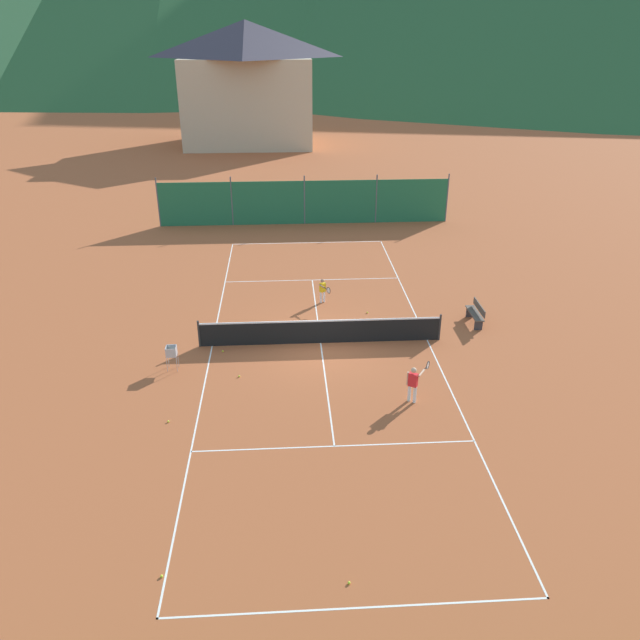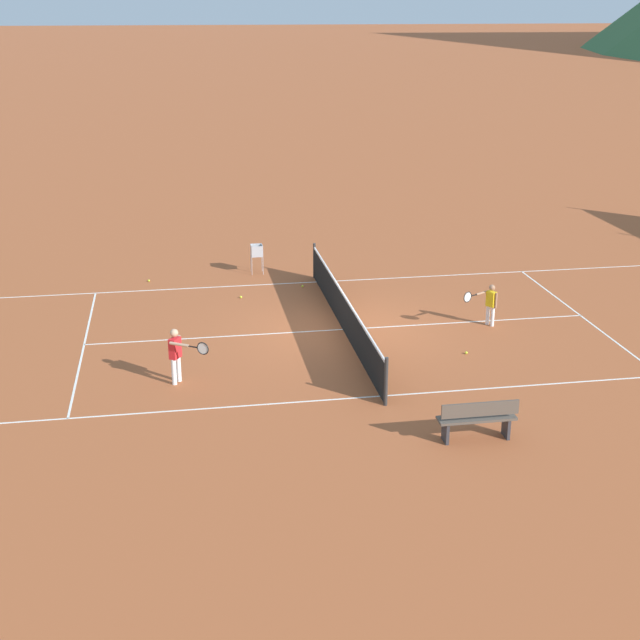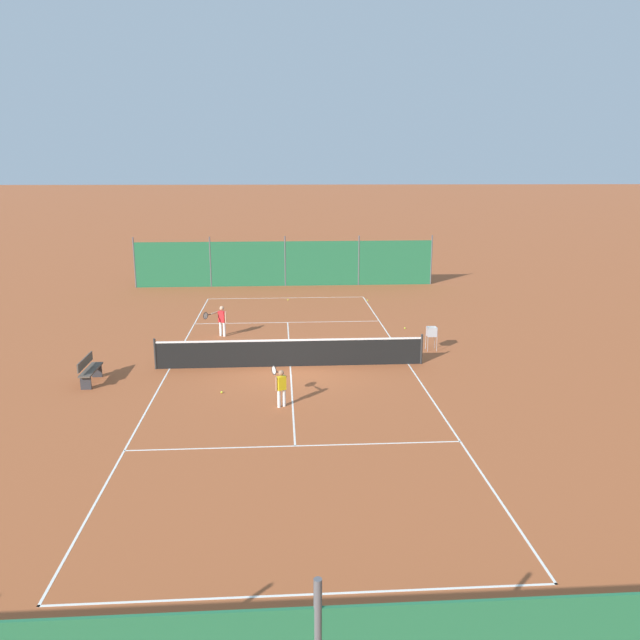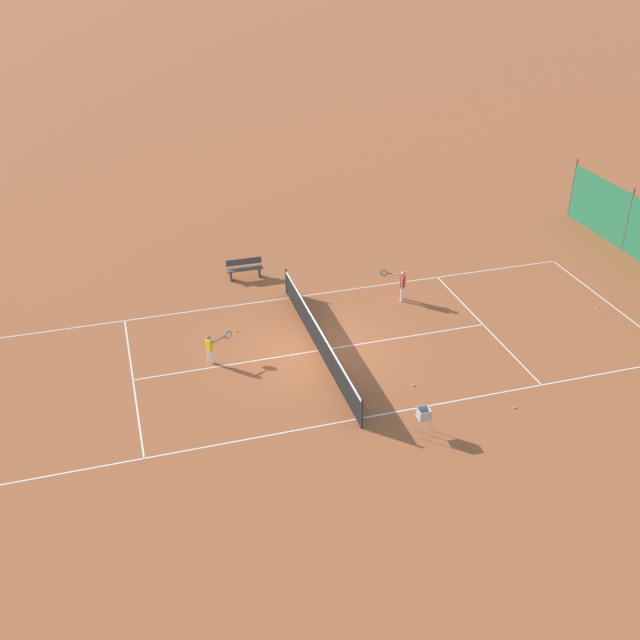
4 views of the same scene
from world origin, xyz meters
TOP-DOWN VIEW (x-y plane):
  - ground_plane at (0.00, 0.00)m, footprint 600.00×600.00m
  - court_line_markings at (0.00, 0.00)m, footprint 8.25×23.85m
  - tennis_net at (0.00, 0.00)m, footprint 9.18×0.08m
  - windscreen_fence_near at (-0.00, -15.50)m, footprint 17.28×0.08m
  - player_near_baseline at (0.33, 3.71)m, footprint 0.45×0.96m
  - player_far_baseline at (2.70, -4.18)m, footprint 0.86×0.85m
  - tennis_ball_far_corner at (2.12, 2.54)m, footprint 0.07×0.07m
  - tennis_ball_near_corner at (-3.66, -0.50)m, footprint 0.07×0.07m
  - tennis_ball_mid_court at (-4.18, -10.84)m, footprint 0.07×0.07m
  - tennis_ball_alley_right at (-2.95, -2.35)m, footprint 0.07×0.07m
  - tennis_ball_service_box at (-0.08, -11.27)m, footprint 0.07×0.07m
  - tennis_ball_by_net_left at (-4.96, -4.91)m, footprint 0.07×0.07m
  - ball_hopper at (-5.31, -1.66)m, footprint 0.36×0.36m
  - courtside_bench at (6.34, 1.34)m, footprint 0.36×1.50m

SIDE VIEW (x-z plane):
  - ground_plane at x=0.00m, z-range 0.00..0.00m
  - court_line_markings at x=0.00m, z-range 0.00..0.01m
  - tennis_ball_far_corner at x=2.12m, z-range 0.00..0.07m
  - tennis_ball_near_corner at x=-3.66m, z-range 0.00..0.07m
  - tennis_ball_mid_court at x=-4.18m, z-range 0.00..0.07m
  - tennis_ball_alley_right at x=-2.95m, z-range 0.00..0.07m
  - tennis_ball_service_box at x=-0.08m, z-range 0.00..0.07m
  - tennis_ball_by_net_left at x=-4.96m, z-range 0.00..0.07m
  - courtside_bench at x=6.34m, z-range 0.03..0.87m
  - tennis_net at x=0.00m, z-range -0.03..1.03m
  - player_near_baseline at x=0.33m, z-range 0.10..1.19m
  - ball_hopper at x=-5.31m, z-range 0.21..1.10m
  - player_far_baseline at x=2.70m, z-range 0.10..1.35m
  - windscreen_fence_near at x=0.00m, z-range -0.14..2.76m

